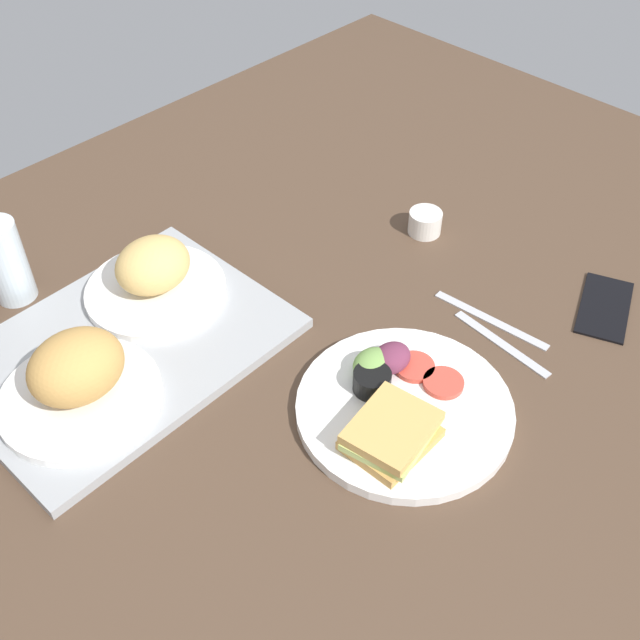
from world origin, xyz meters
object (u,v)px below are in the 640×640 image
object	(u,v)px
serving_tray	(123,348)
plate_with_salad	(398,406)
drinking_glass	(6,262)
knife	(491,320)
bread_plate_near	(78,378)
cell_phone	(605,306)
espresso_cup	(425,222)
fork	(501,343)
bread_plate_far	(154,276)

from	to	relation	value
serving_tray	plate_with_salad	size ratio (longest dim) A/B	1.54
drinking_glass	knife	bearing A→B (deg)	-50.27
knife	bread_plate_near	bearing A→B (deg)	54.85
knife	cell_phone	distance (cm)	18.13
espresso_cup	drinking_glass	bearing A→B (deg)	148.17
fork	espresso_cup	bearing A→B (deg)	-22.80
bread_plate_far	drinking_glass	bearing A→B (deg)	131.14
fork	knife	world-z (taller)	same
bread_plate_far	espresso_cup	bearing A→B (deg)	-23.73
plate_with_salad	espresso_cup	xyz separation A→B (cm)	(33.81, 22.54, 0.32)
bread_plate_far	plate_with_salad	distance (cm)	42.14
drinking_glass	cell_phone	bearing A→B (deg)	-47.65
knife	cell_phone	world-z (taller)	cell_phone
serving_tray	cell_phone	world-z (taller)	serving_tray
bread_plate_far	knife	size ratio (longest dim) A/B	1.13
fork	cell_phone	world-z (taller)	cell_phone
serving_tray	bread_plate_far	bearing A→B (deg)	26.68
espresso_cup	cell_phone	xyz separation A→B (cm)	(4.32, -31.86, -1.60)
drinking_glass	fork	world-z (taller)	drinking_glass
serving_tray	espresso_cup	xyz separation A→B (cm)	(52.59, -13.43, 1.20)
serving_tray	bread_plate_near	bearing A→B (deg)	-153.41
serving_tray	plate_with_salad	distance (cm)	40.59
bread_plate_far	plate_with_salad	xyz separation A→B (cm)	(8.49, -41.14, -3.38)
espresso_cup	cell_phone	distance (cm)	32.19
serving_tray	cell_phone	size ratio (longest dim) A/B	3.13
fork	knife	size ratio (longest dim) A/B	0.89
plate_with_salad	espresso_cup	bearing A→B (deg)	33.69
drinking_glass	fork	xyz separation A→B (cm)	(43.79, -60.31, -6.58)
drinking_glass	espresso_cup	size ratio (longest dim) A/B	2.44
knife	cell_phone	size ratio (longest dim) A/B	1.32
bread_plate_near	bread_plate_far	world-z (taller)	bread_plate_near
plate_with_salad	fork	world-z (taller)	plate_with_salad
serving_tray	espresso_cup	size ratio (longest dim) A/B	8.04
serving_tray	cell_phone	distance (cm)	72.73
plate_with_salad	drinking_glass	distance (cm)	62.56
fork	knife	distance (cm)	5.00
espresso_cup	bread_plate_far	bearing A→B (deg)	156.27
serving_tray	drinking_glass	distance (cm)	23.16
drinking_glass	espresso_cup	distance (cm)	67.21
serving_tray	espresso_cup	bearing A→B (deg)	-14.32
espresso_cup	cell_phone	world-z (taller)	espresso_cup
bread_plate_far	cell_phone	xyz separation A→B (cm)	(46.63, -50.46, -4.66)
bread_plate_near	fork	distance (cm)	59.57
plate_with_salad	knife	xyz separation A→B (cm)	(23.66, 1.59, -1.43)
bread_plate_far	fork	distance (cm)	52.62
serving_tray	fork	distance (cm)	55.03
drinking_glass	knife	size ratio (longest dim) A/B	0.72
bread_plate_near	cell_phone	world-z (taller)	bread_plate_near
bread_plate_far	fork	xyz separation A→B (cm)	(29.15, -43.55, -4.81)
bread_plate_far	cell_phone	distance (cm)	68.86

